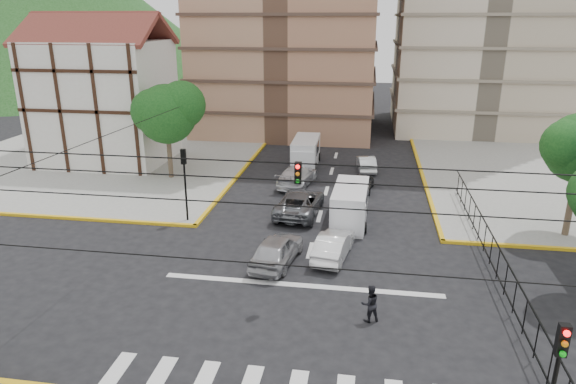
% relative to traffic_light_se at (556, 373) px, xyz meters
% --- Properties ---
extents(ground, '(160.00, 160.00, 0.00)m').
position_rel_traffic_light_se_xyz_m(ground, '(-7.80, 7.80, -3.11)').
color(ground, black).
rests_on(ground, ground).
extents(sidewalk_nw, '(26.00, 26.00, 0.15)m').
position_rel_traffic_light_se_xyz_m(sidewalk_nw, '(-27.80, 27.80, -3.04)').
color(sidewalk_nw, gray).
rests_on(sidewalk_nw, ground).
extents(stop_line, '(13.00, 0.40, 0.01)m').
position_rel_traffic_light_se_xyz_m(stop_line, '(-7.80, 9.00, -3.11)').
color(stop_line, silver).
rests_on(stop_line, ground).
extents(tudor_building, '(10.80, 8.05, 12.23)m').
position_rel_traffic_light_se_xyz_m(tudor_building, '(-26.80, 27.80, 2.14)').
color(tudor_building, silver).
rests_on(tudor_building, ground).
extents(distant_hill, '(70.00, 70.00, 28.00)m').
position_rel_traffic_light_se_xyz_m(distant_hill, '(-62.80, 77.80, 10.89)').
color(distant_hill, '#184416').
rests_on(distant_hill, ground).
extents(park_fence, '(0.10, 22.50, 1.66)m').
position_rel_traffic_light_se_xyz_m(park_fence, '(1.20, 12.30, -3.11)').
color(park_fence, black).
rests_on(park_fence, ground).
extents(tree_tudor, '(5.39, 4.40, 7.43)m').
position_rel_traffic_light_se_xyz_m(tree_tudor, '(-19.70, 23.81, 2.11)').
color(tree_tudor, '#473828').
rests_on(tree_tudor, ground).
extents(traffic_light_se, '(0.28, 0.22, 4.40)m').
position_rel_traffic_light_se_xyz_m(traffic_light_se, '(0.00, 0.00, 0.00)').
color(traffic_light_se, black).
rests_on(traffic_light_se, ground).
extents(traffic_light_nw, '(0.28, 0.22, 4.40)m').
position_rel_traffic_light_se_xyz_m(traffic_light_nw, '(-15.60, 15.60, 0.00)').
color(traffic_light_nw, black).
rests_on(traffic_light_nw, ground).
extents(traffic_light_hanging, '(18.00, 9.12, 0.92)m').
position_rel_traffic_light_se_xyz_m(traffic_light_hanging, '(-7.80, 5.76, 2.79)').
color(traffic_light_hanging, black).
rests_on(traffic_light_hanging, ground).
extents(van_right_lane, '(2.13, 5.02, 2.23)m').
position_rel_traffic_light_se_xyz_m(van_right_lane, '(-5.92, 16.87, -2.03)').
color(van_right_lane, silver).
rests_on(van_right_lane, ground).
extents(van_left_lane, '(2.13, 5.06, 2.27)m').
position_rel_traffic_light_se_xyz_m(van_left_lane, '(-10.10, 28.96, -2.01)').
color(van_left_lane, silver).
rests_on(van_left_lane, ground).
extents(car_silver_front_left, '(2.46, 4.65, 1.51)m').
position_rel_traffic_light_se_xyz_m(car_silver_front_left, '(-9.30, 11.05, -2.36)').
color(car_silver_front_left, '#A6A6AB').
rests_on(car_silver_front_left, ground).
extents(car_white_front_right, '(2.06, 4.28, 1.35)m').
position_rel_traffic_light_se_xyz_m(car_white_front_right, '(-6.54, 12.17, -2.44)').
color(car_white_front_right, white).
rests_on(car_white_front_right, ground).
extents(car_grey_mid_left, '(2.89, 5.56, 1.50)m').
position_rel_traffic_light_se_xyz_m(car_grey_mid_left, '(-9.09, 18.01, -2.36)').
color(car_grey_mid_left, slate).
rests_on(car_grey_mid_left, ground).
extents(car_silver_rear_left, '(2.85, 5.33, 1.47)m').
position_rel_traffic_light_se_xyz_m(car_silver_rear_left, '(-10.05, 23.73, -2.38)').
color(car_silver_rear_left, silver).
rests_on(car_silver_rear_left, ground).
extents(car_darkgrey_mid_right, '(1.85, 3.78, 1.24)m').
position_rel_traffic_light_se_xyz_m(car_darkgrey_mid_right, '(-5.31, 23.24, -2.49)').
color(car_darkgrey_mid_right, '#2A2A2C').
rests_on(car_darkgrey_mid_right, ground).
extents(car_white_rear_right, '(1.80, 3.92, 1.25)m').
position_rel_traffic_light_se_xyz_m(car_white_rear_right, '(-5.09, 28.34, -2.49)').
color(car_white_rear_right, silver).
rests_on(car_white_rear_right, ground).
extents(pedestrian_crosswalk, '(0.95, 0.87, 1.60)m').
position_rel_traffic_light_se_xyz_m(pedestrian_crosswalk, '(-4.66, 6.54, -2.31)').
color(pedestrian_crosswalk, black).
rests_on(pedestrian_crosswalk, ground).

